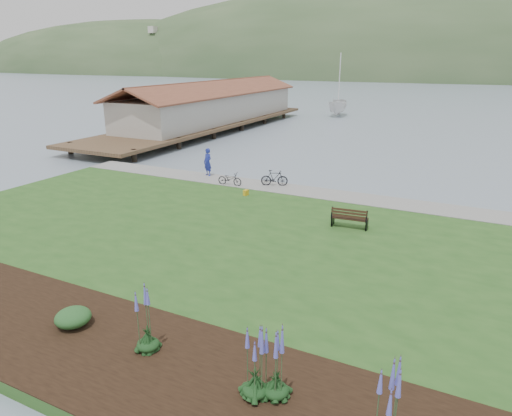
% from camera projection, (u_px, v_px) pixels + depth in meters
% --- Properties ---
extents(ground, '(600.00, 600.00, 0.00)m').
position_uv_depth(ground, '(270.00, 240.00, 20.73)').
color(ground, gray).
rests_on(ground, ground).
extents(lawn, '(34.00, 20.00, 0.40)m').
position_uv_depth(lawn, '(249.00, 252.00, 18.97)').
color(lawn, '#26501C').
rests_on(lawn, ground).
extents(shoreline_path, '(34.00, 2.20, 0.03)m').
position_uv_depth(shoreline_path, '(320.00, 193.00, 26.45)').
color(shoreline_path, gray).
rests_on(shoreline_path, lawn).
extents(garden_bed, '(24.00, 4.40, 0.04)m').
position_uv_depth(garden_bed, '(211.00, 385.00, 11.00)').
color(garden_bed, black).
rests_on(garden_bed, lawn).
extents(pier_pavilion, '(8.00, 36.00, 5.40)m').
position_uv_depth(pier_pavilion, '(212.00, 106.00, 51.74)').
color(pier_pavilion, '#4C3826').
rests_on(pier_pavilion, ground).
extents(park_bench, '(1.68, 0.80, 1.01)m').
position_uv_depth(park_bench, '(349.00, 218.00, 20.97)').
color(park_bench, black).
rests_on(park_bench, lawn).
extents(person, '(0.92, 0.77, 2.15)m').
position_uv_depth(person, '(208.00, 160.00, 30.03)').
color(person, navy).
rests_on(person, lawn).
extents(bicycle_a, '(0.67, 1.60, 0.82)m').
position_uv_depth(bicycle_a, '(230.00, 179.00, 28.00)').
color(bicycle_a, black).
rests_on(bicycle_a, lawn).
extents(bicycle_b, '(1.04, 1.70, 0.99)m').
position_uv_depth(bicycle_b, '(274.00, 178.00, 27.84)').
color(bicycle_b, black).
rests_on(bicycle_b, lawn).
extents(sailboat, '(11.51, 11.67, 26.92)m').
position_uv_depth(sailboat, '(337.00, 116.00, 64.03)').
color(sailboat, silver).
rests_on(sailboat, ground).
extents(pannier, '(0.25, 0.33, 0.32)m').
position_uv_depth(pannier, '(246.00, 193.00, 26.03)').
color(pannier, gold).
rests_on(pannier, lawn).
extents(echium_0, '(0.62, 0.62, 2.07)m').
position_uv_depth(echium_0, '(255.00, 365.00, 10.36)').
color(echium_0, black).
rests_on(echium_0, garden_bed).
extents(echium_1, '(0.62, 0.62, 2.15)m').
position_uv_depth(echium_1, '(276.00, 365.00, 10.33)').
color(echium_1, black).
rests_on(echium_1, garden_bed).
extents(echium_2, '(0.62, 0.62, 2.34)m').
position_uv_depth(echium_2, '(390.00, 414.00, 8.71)').
color(echium_2, black).
rests_on(echium_2, garden_bed).
extents(echium_4, '(0.62, 0.62, 2.37)m').
position_uv_depth(echium_4, '(146.00, 320.00, 12.00)').
color(echium_4, black).
rests_on(echium_4, garden_bed).
extents(shrub_0, '(1.04, 1.04, 0.52)m').
position_uv_depth(shrub_0, '(73.00, 317.00, 13.33)').
color(shrub_0, '#1E4C21').
rests_on(shrub_0, garden_bed).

